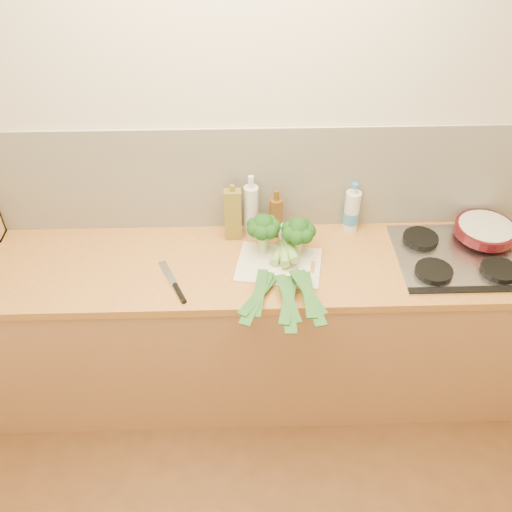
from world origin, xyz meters
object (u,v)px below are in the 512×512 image
(skillet, at_px, (486,230))
(chopping_board, at_px, (279,265))
(chefs_knife, at_px, (177,288))
(gas_hob, at_px, (458,256))

(skillet, bearing_deg, chopping_board, -159.39)
(skillet, bearing_deg, chefs_knife, -156.68)
(chopping_board, xyz_separation_m, chefs_knife, (-0.46, -0.15, 0.00))
(chopping_board, bearing_deg, chefs_knife, -152.31)
(chopping_board, relative_size, skillet, 0.90)
(gas_hob, distance_m, skillet, 0.22)
(gas_hob, bearing_deg, chopping_board, -178.18)
(chopping_board, distance_m, skillet, 1.03)
(gas_hob, bearing_deg, skillet, 39.29)
(chopping_board, bearing_deg, gas_hob, 11.97)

